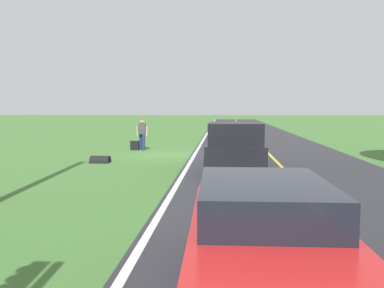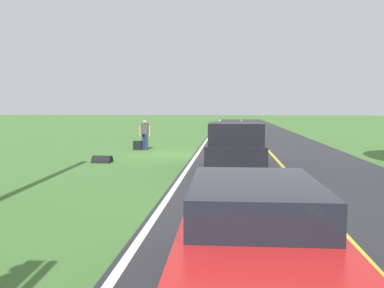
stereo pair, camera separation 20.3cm
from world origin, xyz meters
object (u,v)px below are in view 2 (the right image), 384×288
Objects in this scene: hitchhiker_walking at (145,132)px; suitcase_carried at (137,145)px; sedan_ahead_same_lane at (255,234)px; pickup_truck_passing at (236,145)px.

hitchhiker_walking is 0.84m from suitcase_carried.
hitchhiker_walking reaches higher than sedan_ahead_same_lane.
suitcase_carried is 8.74m from pickup_truck_passing.
sedan_ahead_same_lane is (-0.07, 10.05, -0.21)m from pickup_truck_passing.
suitcase_carried is 17.81m from sedan_ahead_same_lane.
hitchhiker_walking reaches higher than suitcase_carried.
hitchhiker_walking is 0.39× the size of sedan_ahead_same_lane.
hitchhiker_walking is 3.43× the size of suitcase_carried.
suitcase_carried is 0.09× the size of pickup_truck_passing.
sedan_ahead_same_lane is at bearing 106.20° from hitchhiker_walking.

